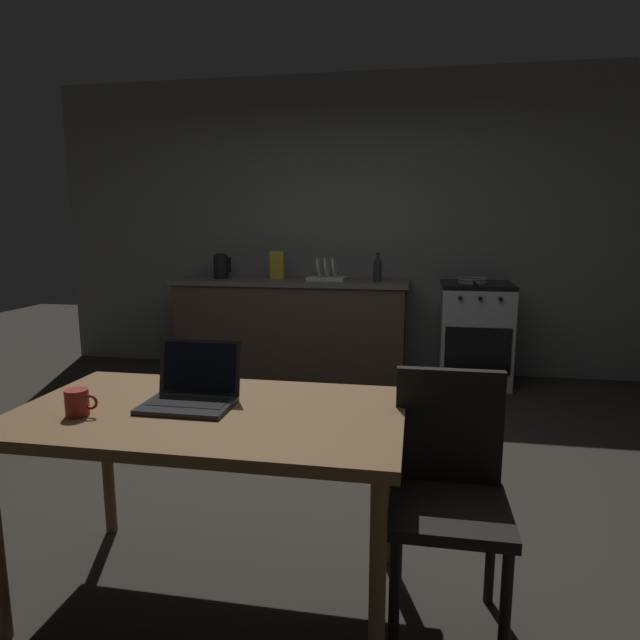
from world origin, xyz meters
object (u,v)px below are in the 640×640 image
(laptop, at_px, (191,392))
(coffee_mug, at_px, (78,403))
(chair, at_px, (448,482))
(frying_pan, at_px, (473,280))
(stove_oven, at_px, (474,333))
(dining_table, at_px, (210,428))
(bottle, at_px, (377,268))
(electric_kettle, at_px, (221,266))
(cereal_box, at_px, (277,265))
(dish_rack, at_px, (327,275))

(laptop, bearing_deg, coffee_mug, -143.15)
(chair, relative_size, coffee_mug, 7.52)
(frying_pan, bearing_deg, stove_oven, 32.89)
(stove_oven, xyz_separation_m, chair, (-0.39, -3.07, 0.06))
(stove_oven, height_order, dining_table, stove_oven)
(laptop, relative_size, frying_pan, 0.72)
(dining_table, relative_size, bottle, 5.40)
(dining_table, xyz_separation_m, laptop, (-0.08, 0.04, 0.12))
(electric_kettle, bearing_deg, bottle, -1.94)
(dining_table, bearing_deg, coffee_mug, -161.14)
(electric_kettle, xyz_separation_m, frying_pan, (2.31, -0.03, -0.09))
(chair, distance_m, electric_kettle, 3.68)
(frying_pan, height_order, coffee_mug, frying_pan)
(electric_kettle, xyz_separation_m, cereal_box, (0.54, 0.02, 0.02))
(laptop, distance_m, frying_pan, 3.32)
(laptop, distance_m, electric_kettle, 3.26)
(laptop, distance_m, coffee_mug, 0.38)
(laptop, xyz_separation_m, dish_rack, (-0.01, 3.09, 0.16))
(laptop, xyz_separation_m, coffee_mug, (-0.34, -0.18, 0.00))
(coffee_mug, relative_size, dish_rack, 0.35)
(laptop, relative_size, dish_rack, 0.94)
(chair, distance_m, laptop, 0.97)
(frying_pan, relative_size, dish_rack, 1.30)
(bottle, relative_size, coffee_mug, 2.17)
(laptop, height_order, cereal_box, cereal_box)
(stove_oven, distance_m, dish_rack, 1.42)
(electric_kettle, height_order, bottle, bottle)
(stove_oven, bearing_deg, coffee_mug, -117.03)
(coffee_mug, distance_m, cereal_box, 3.30)
(frying_pan, bearing_deg, cereal_box, 178.45)
(chair, height_order, frying_pan, frying_pan)
(stove_oven, distance_m, cereal_box, 1.90)
(coffee_mug, bearing_deg, chair, 8.66)
(chair, bearing_deg, bottle, 117.52)
(dining_table, distance_m, coffee_mug, 0.46)
(stove_oven, relative_size, chair, 1.01)
(stove_oven, xyz_separation_m, laptop, (-1.33, -3.08, 0.34))
(frying_pan, bearing_deg, chair, -96.63)
(bottle, height_order, dish_rack, bottle)
(dining_table, xyz_separation_m, frying_pan, (1.20, 3.10, 0.25))
(cereal_box, xyz_separation_m, dish_rack, (0.47, -0.02, -0.08))
(electric_kettle, xyz_separation_m, dish_rack, (1.01, 0.00, -0.07))
(chair, bearing_deg, dish_rack, 125.61)
(stove_oven, distance_m, electric_kettle, 2.41)
(electric_kettle, bearing_deg, chair, -57.58)
(frying_pan, xyz_separation_m, coffee_mug, (-1.63, -3.24, -0.14))
(laptop, relative_size, bottle, 1.25)
(dining_table, height_order, frying_pan, frying_pan)
(laptop, height_order, bottle, bottle)
(dish_rack, bearing_deg, laptop, -89.89)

